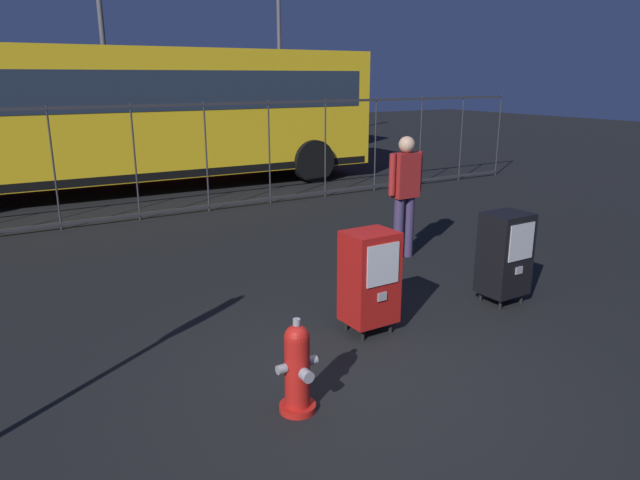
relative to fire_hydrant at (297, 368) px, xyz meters
The scene contains 10 objects.
ground_plane 0.75m from the fire_hydrant, ahead, with size 60.00×60.00×0.00m, color black.
fire_hydrant is the anchor object (origin of this frame).
newspaper_box_primary 3.09m from the fire_hydrant, 12.81° to the left, with size 0.48×0.42×1.02m.
newspaper_box_secondary 1.56m from the fire_hydrant, 33.35° to the left, with size 0.48×0.42×1.02m.
pedestrian 4.13m from the fire_hydrant, 39.10° to the left, with size 0.55×0.22×1.67m.
fence_barrier 6.76m from the fire_hydrant, 84.34° to the left, with size 18.03×0.04×2.00m.
bus_near 9.92m from the fire_hydrant, 80.71° to the left, with size 10.58×3.08×3.00m.
bus_far 15.29m from the fire_hydrant, 73.62° to the left, with size 10.60×3.16×3.00m.
street_light_near_left 18.64m from the fire_hydrant, 62.05° to the left, with size 0.32×0.32×7.80m.
street_light_near_right 13.98m from the fire_hydrant, 82.31° to the left, with size 0.32×0.32×6.71m.
Camera 1 is at (-2.57, -3.39, 2.43)m, focal length 32.58 mm.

